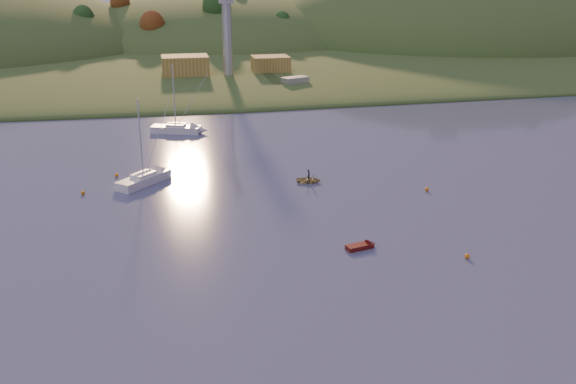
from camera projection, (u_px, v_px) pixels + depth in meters
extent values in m
cube|color=#365020|center=(191.00, 38.00, 255.49)|extent=(620.00, 220.00, 1.50)
ellipsoid|color=#365020|center=(205.00, 61.00, 195.51)|extent=(640.00, 150.00, 7.00)
ellipsoid|color=#365020|center=(222.00, 43.00, 238.95)|extent=(140.00, 120.00, 36.00)
ellipsoid|color=#365020|center=(451.00, 43.00, 241.39)|extent=(150.00, 130.00, 60.00)
cube|color=slate|center=(240.00, 80.00, 156.39)|extent=(42.00, 16.00, 2.40)
cube|color=olive|center=(185.00, 66.00, 153.61)|extent=(11.00, 8.00, 4.80)
cube|color=olive|center=(271.00, 64.00, 158.69)|extent=(9.00, 7.00, 4.00)
cylinder|color=#B7B7BC|center=(227.00, 38.00, 150.56)|extent=(2.20, 2.20, 18.00)
cube|color=white|center=(144.00, 180.00, 85.51)|extent=(7.50, 7.78, 1.14)
cube|color=white|center=(143.00, 175.00, 85.30)|extent=(3.50, 3.56, 0.73)
cylinder|color=silver|center=(140.00, 138.00, 83.58)|extent=(0.18, 0.18, 10.39)
cylinder|color=silver|center=(143.00, 174.00, 85.22)|extent=(2.36, 2.51, 0.12)
cylinder|color=white|center=(143.00, 173.00, 85.18)|extent=(2.25, 2.37, 0.36)
cube|color=silver|center=(176.00, 129.00, 111.68)|extent=(8.90, 5.19, 1.17)
cube|color=silver|center=(176.00, 126.00, 111.47)|extent=(3.65, 2.85, 0.75)
cylinder|color=silver|center=(174.00, 96.00, 109.70)|extent=(0.18, 0.18, 10.67)
cylinder|color=silver|center=(176.00, 124.00, 111.39)|extent=(3.27, 1.22, 0.12)
cylinder|color=silver|center=(176.00, 124.00, 111.35)|extent=(2.94, 1.31, 0.36)
imported|color=#9F8F58|center=(309.00, 180.00, 86.22)|extent=(3.78, 3.10, 0.68)
imported|color=black|center=(309.00, 177.00, 86.07)|extent=(0.50, 0.64, 1.54)
cube|color=#520F0B|center=(359.00, 247.00, 66.06)|extent=(3.04, 1.79, 0.47)
cone|color=#520F0B|center=(371.00, 244.00, 66.64)|extent=(1.24, 1.34, 1.14)
cube|color=slate|center=(295.00, 89.00, 146.86)|extent=(14.67, 9.77, 1.78)
cube|color=#B7B7BC|center=(295.00, 82.00, 146.37)|extent=(6.60, 4.97, 2.37)
sphere|color=orange|center=(467.00, 256.00, 63.86)|extent=(0.50, 0.50, 0.50)
sphere|color=orange|center=(427.00, 189.00, 82.89)|extent=(0.50, 0.50, 0.50)
sphere|color=orange|center=(83.00, 193.00, 81.66)|extent=(0.50, 0.50, 0.50)
sphere|color=orange|center=(117.00, 175.00, 88.55)|extent=(0.50, 0.50, 0.50)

